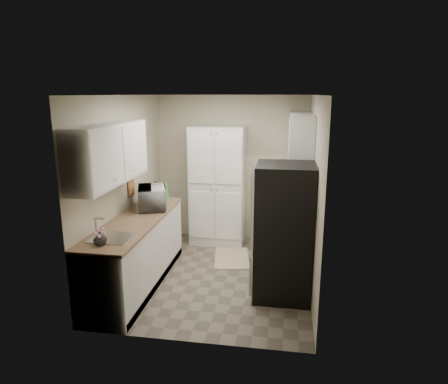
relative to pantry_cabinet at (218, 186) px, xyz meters
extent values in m
plane|color=#665B4C|center=(0.20, -1.32, -1.00)|extent=(3.20, 3.20, 0.00)
cube|color=beige|center=(0.20, 0.28, 0.25)|extent=(2.60, 0.04, 2.50)
cube|color=beige|center=(0.20, -2.92, 0.25)|extent=(2.60, 0.04, 2.50)
cube|color=beige|center=(-1.10, -1.32, 0.25)|extent=(0.04, 3.20, 2.50)
cube|color=beige|center=(1.50, -1.32, 0.25)|extent=(0.04, 3.20, 2.50)
cube|color=white|center=(0.20, -1.32, 1.50)|extent=(2.60, 3.20, 0.04)
cube|color=silver|center=(-0.93, -2.07, 0.83)|extent=(0.33, 1.60, 0.70)
cube|color=silver|center=(1.33, -0.50, 0.89)|extent=(0.33, 1.55, 0.58)
cube|color=#99999E|center=(1.27, -0.93, 0.52)|extent=(0.45, 0.76, 0.13)
cube|color=#B7B7BC|center=(-0.79, -2.47, -0.07)|extent=(0.45, 0.40, 0.02)
cube|color=brown|center=(-1.09, -1.12, 0.18)|extent=(0.02, 0.22, 0.22)
cube|color=silver|center=(0.00, 0.00, 0.00)|extent=(0.90, 0.55, 2.00)
cube|color=silver|center=(-0.79, -1.75, -0.56)|extent=(0.60, 2.30, 0.88)
cube|color=#846647|center=(-0.79, -1.75, -0.10)|extent=(0.63, 2.33, 0.04)
cube|color=silver|center=(1.19, -0.12, -0.56)|extent=(0.60, 0.80, 0.88)
cube|color=#846647|center=(1.19, -0.12, -0.10)|extent=(0.63, 0.83, 0.04)
cube|color=#B7B7BC|center=(1.17, -0.93, -0.55)|extent=(0.64, 0.76, 0.90)
cube|color=black|center=(1.17, -0.93, -0.08)|extent=(0.66, 0.78, 0.03)
cube|color=black|center=(1.46, -0.93, 0.02)|extent=(0.06, 0.76, 0.22)
cube|color=#D6928A|center=(0.80, -1.06, -0.45)|extent=(0.01, 0.16, 0.42)
cube|color=#F6EEC9|center=(0.80, -0.83, -0.45)|extent=(0.01, 0.16, 0.42)
cube|color=#B7B7BC|center=(1.14, -1.73, -0.15)|extent=(0.70, 0.72, 1.70)
imported|color=#A8A8AD|center=(-0.73, -1.21, 0.08)|extent=(0.55, 0.66, 0.31)
cylinder|color=black|center=(-0.81, -0.81, 0.06)|extent=(0.07, 0.07, 0.28)
imported|color=silver|center=(-0.82, -2.68, 0.00)|extent=(0.17, 0.17, 0.15)
cube|color=green|center=(-0.68, -0.74, 0.06)|extent=(0.03, 0.22, 0.27)
cube|color=#ACADB0|center=(1.14, 0.02, 0.04)|extent=(0.34, 0.43, 0.25)
cube|color=#CEB98B|center=(0.34, -0.69, -0.99)|extent=(0.64, 0.91, 0.01)
camera|label=1|loc=(1.15, -6.48, 1.52)|focal=32.00mm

